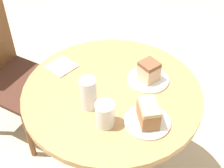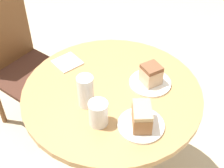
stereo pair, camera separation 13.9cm
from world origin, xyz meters
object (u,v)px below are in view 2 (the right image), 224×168
Objects in this scene: plate_far at (150,83)px; glass_lemonade at (86,93)px; glass_water at (98,114)px; cake_slice_near at (142,117)px; chair at (23,65)px; plate_near at (141,125)px; cake_slice_far at (151,74)px.

plate_far is 1.31× the size of glass_lemonade.
cake_slice_near is at bearing -51.48° from glass_water.
plate_near is at bearing -101.35° from chair.
cake_slice_far is at bearing -20.91° from glass_lemonade.
chair is at bearing 86.70° from plate_near.
plate_near is at bearing -148.50° from plate_far.
glass_lemonade is 0.12m from glass_water.
cake_slice_near is at bearing -74.27° from glass_lemonade.
plate_near is 1.73× the size of glass_water.
chair is at bearing 86.70° from cake_slice_near.
glass_lemonade is (-0.07, 0.25, 0.06)m from plate_near.
glass_water is at bearing -179.51° from plate_far.
cake_slice_far reaches higher than plate_far.
cake_slice_near is 1.19× the size of glass_water.
cake_slice_far is at bearing -87.92° from chair.
chair is 6.11× the size of glass_lemonade.
chair is 1.12m from cake_slice_near.
plate_near is 1.28× the size of glass_lemonade.
chair reaches higher than cake_slice_far.
glass_water is at bearing -108.41° from chair.
plate_far is 1.48× the size of cake_slice_near.
glass_lemonade is (-0.13, -0.81, 0.38)m from chair.
chair is 0.90m from glass_lemonade.
cake_slice_far is 0.32m from glass_lemonade.
glass_lemonade is (-0.30, 0.11, 0.06)m from plate_far.
cake_slice_far is (0.16, -0.92, 0.37)m from chair.
plate_far is (0.16, -0.92, 0.32)m from chair.
glass_lemonade reaches higher than plate_near.
chair is 9.14× the size of cake_slice_far.
plate_near is at bearing -51.48° from glass_water.
plate_far is (0.22, 0.14, -0.00)m from plate_near.
cake_slice_near is (-0.06, -1.06, 0.37)m from chair.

